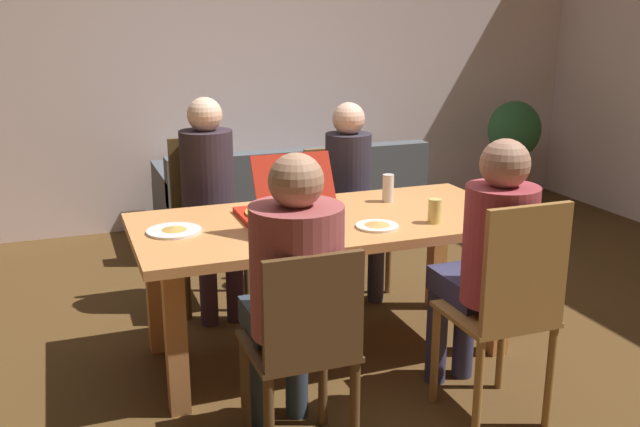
# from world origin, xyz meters

# --- Properties ---
(ground_plane) EXTENTS (20.00, 20.00, 0.00)m
(ground_plane) POSITION_xyz_m (0.00, 0.00, 0.00)
(ground_plane) COLOR #523719
(back_wall) EXTENTS (6.76, 0.12, 2.92)m
(back_wall) POSITION_xyz_m (0.00, 2.61, 1.46)
(back_wall) COLOR silver
(back_wall) RESTS_ON ground
(dining_table) EXTENTS (1.90, 0.90, 0.72)m
(dining_table) POSITION_xyz_m (0.00, 0.00, 0.62)
(dining_table) COLOR #D08749
(dining_table) RESTS_ON ground
(chair_0) EXTENTS (0.45, 0.45, 0.87)m
(chair_0) POSITION_xyz_m (0.45, 0.90, 0.50)
(chair_0) COLOR brown
(chair_0) RESTS_ON ground
(person_0) EXTENTS (0.28, 0.48, 1.18)m
(person_0) POSITION_xyz_m (0.45, 0.75, 0.69)
(person_0) COLOR #3A384E
(person_0) RESTS_ON ground
(chair_1) EXTENTS (0.40, 0.40, 1.00)m
(chair_1) POSITION_xyz_m (0.45, -0.90, 0.56)
(chair_1) COLOR olive
(chair_1) RESTS_ON ground
(person_1) EXTENTS (0.30, 0.54, 1.23)m
(person_1) POSITION_xyz_m (0.45, -0.74, 0.72)
(person_1) COLOR #32304E
(person_1) RESTS_ON ground
(chair_2) EXTENTS (0.39, 0.40, 0.90)m
(chair_2) POSITION_xyz_m (-0.43, -0.88, 0.50)
(chair_2) COLOR #55381E
(chair_2) RESTS_ON ground
(person_2) EXTENTS (0.35, 0.51, 1.23)m
(person_2) POSITION_xyz_m (-0.43, -0.76, 0.73)
(person_2) COLOR #2C3740
(person_2) RESTS_ON ground
(chair_3) EXTENTS (0.40, 0.38, 1.00)m
(chair_3) POSITION_xyz_m (-0.43, 0.91, 0.56)
(chair_3) COLOR brown
(chair_3) RESTS_ON ground
(person_3) EXTENTS (0.31, 0.48, 1.25)m
(person_3) POSITION_xyz_m (-0.43, 0.77, 0.73)
(person_3) COLOR #442E43
(person_3) RESTS_ON ground
(pizza_box_0) EXTENTS (0.38, 0.55, 0.36)m
(pizza_box_0) POSITION_xyz_m (-0.22, 0.04, 0.77)
(pizza_box_0) COLOR red
(pizza_box_0) RESTS_ON dining_table
(plate_0) EXTENTS (0.25, 0.25, 0.03)m
(plate_0) POSITION_xyz_m (-0.75, 0.04, 0.73)
(plate_0) COLOR white
(plate_0) RESTS_ON dining_table
(plate_1) EXTENTS (0.20, 0.20, 0.03)m
(plate_1) POSITION_xyz_m (0.17, -0.22, 0.73)
(plate_1) COLOR white
(plate_1) RESTS_ON dining_table
(drinking_glass_0) EXTENTS (0.07, 0.07, 0.12)m
(drinking_glass_0) POSITION_xyz_m (0.46, -0.25, 0.78)
(drinking_glass_0) COLOR #D9C565
(drinking_glass_0) RESTS_ON dining_table
(drinking_glass_1) EXTENTS (0.06, 0.06, 0.15)m
(drinking_glass_1) POSITION_xyz_m (0.42, 0.19, 0.80)
(drinking_glass_1) COLOR silver
(drinking_glass_1) RESTS_ON dining_table
(drinking_glass_2) EXTENTS (0.07, 0.07, 0.15)m
(drinking_glass_2) POSITION_xyz_m (0.76, -0.36, 0.80)
(drinking_glass_2) COLOR #BB4B2F
(drinking_glass_2) RESTS_ON dining_table
(drinking_glass_3) EXTENTS (0.08, 0.08, 0.10)m
(drinking_glass_3) POSITION_xyz_m (-0.13, -0.25, 0.77)
(drinking_glass_3) COLOR #BA522B
(drinking_glass_3) RESTS_ON dining_table
(couch) EXTENTS (1.98, 0.92, 0.75)m
(couch) POSITION_xyz_m (0.44, 1.97, 0.27)
(couch) COLOR #4E545B
(couch) RESTS_ON ground
(potted_plant) EXTENTS (0.46, 0.46, 0.97)m
(potted_plant) POSITION_xyz_m (2.54, 2.05, 0.57)
(potted_plant) COLOR #AC6648
(potted_plant) RESTS_ON ground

